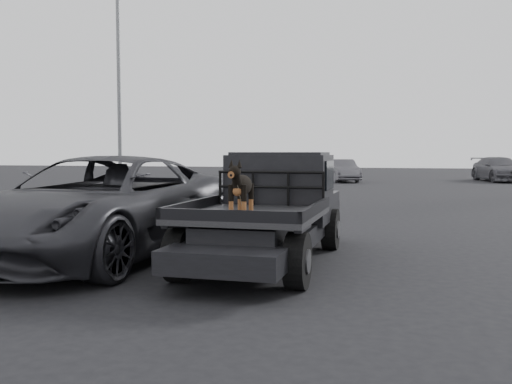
% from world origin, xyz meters
% --- Properties ---
extents(ground, '(120.00, 120.00, 0.00)m').
position_xyz_m(ground, '(0.00, 0.00, 0.00)').
color(ground, black).
rests_on(ground, ground).
extents(flatbed_ute, '(2.00, 5.40, 0.92)m').
position_xyz_m(flatbed_ute, '(-0.49, 1.55, 0.46)').
color(flatbed_ute, black).
rests_on(flatbed_ute, ground).
extents(ute_cab, '(1.72, 1.30, 0.88)m').
position_xyz_m(ute_cab, '(-0.49, 2.50, 1.36)').
color(ute_cab, black).
rests_on(ute_cab, flatbed_ute).
extents(headache_rack, '(1.80, 0.08, 0.55)m').
position_xyz_m(headache_rack, '(-0.49, 1.75, 1.20)').
color(headache_rack, black).
rests_on(headache_rack, flatbed_ute).
extents(dog, '(0.32, 0.60, 0.74)m').
position_xyz_m(dog, '(-0.46, -0.01, 1.29)').
color(dog, black).
rests_on(dog, flatbed_ute).
extents(parked_suv, '(3.17, 6.39, 1.74)m').
position_xyz_m(parked_suv, '(-3.37, 1.30, 0.87)').
color(parked_suv, '#2C2C31').
rests_on(parked_suv, ground).
extents(distant_car_a, '(2.79, 4.39, 1.37)m').
position_xyz_m(distant_car_a, '(-2.30, 27.65, 0.68)').
color(distant_car_a, '#4F4E54').
rests_on(distant_car_a, ground).
extents(distant_car_b, '(3.22, 5.52, 1.50)m').
position_xyz_m(distant_car_b, '(7.03, 30.50, 0.75)').
color(distant_car_b, '#4C4B51').
rests_on(distant_car_b, ground).
extents(floodlight_near, '(1.08, 0.28, 13.13)m').
position_xyz_m(floodlight_near, '(-11.76, 17.38, 7.16)').
color(floodlight_near, slate).
rests_on(floodlight_near, ground).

